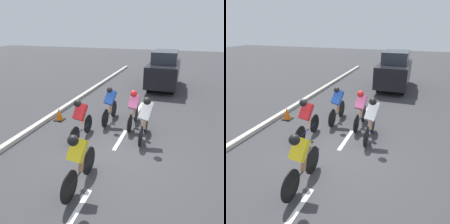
{
  "view_description": "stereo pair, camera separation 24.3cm",
  "coord_description": "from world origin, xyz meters",
  "views": [
    {
      "loc": [
        -1.74,
        5.35,
        3.51
      ],
      "look_at": [
        0.28,
        -0.77,
        0.95
      ],
      "focal_mm": 35.0,
      "sensor_mm": 36.0,
      "label": 1
    },
    {
      "loc": [
        -1.97,
        5.27,
        3.51
      ],
      "look_at": [
        0.28,
        -0.77,
        0.95
      ],
      "focal_mm": 35.0,
      "sensor_mm": 36.0,
      "label": 2
    }
  ],
  "objects": [
    {
      "name": "lane_stripe_near",
      "position": [
        0.0,
        2.43,
        0.0
      ],
      "size": [
        0.12,
        1.4,
        0.01
      ],
      "primitive_type": "cube",
      "color": "white",
      "rests_on": "ground"
    },
    {
      "name": "cyclist_yellow",
      "position": [
        0.24,
        1.72,
        0.79
      ],
      "size": [
        0.38,
        1.72,
        1.49
      ],
      "color": "black",
      "rests_on": "ground"
    },
    {
      "name": "curb",
      "position": [
        3.2,
        -0.77,
        0.07
      ],
      "size": [
        0.2,
        26.22,
        0.14
      ],
      "primitive_type": "cube",
      "color": "#B7B2A8",
      "rests_on": "ground"
    },
    {
      "name": "lane_stripe_far",
      "position": [
        0.0,
        -3.97,
        0.0
      ],
      "size": [
        0.12,
        1.4,
        0.01
      ],
      "primitive_type": "cube",
      "color": "white",
      "rests_on": "ground"
    },
    {
      "name": "lane_stripe_mid",
      "position": [
        0.0,
        -0.77,
        0.0
      ],
      "size": [
        0.12,
        1.4,
        0.01
      ],
      "primitive_type": "cube",
      "color": "white",
      "rests_on": "ground"
    },
    {
      "name": "support_car",
      "position": [
        -0.61,
        -7.92,
        1.07
      ],
      "size": [
        1.7,
        4.04,
        2.14
      ],
      "color": "black",
      "rests_on": "ground"
    },
    {
      "name": "traffic_cone",
      "position": [
        2.75,
        -1.57,
        0.24
      ],
      "size": [
        0.36,
        0.36,
        0.49
      ],
      "color": "black",
      "rests_on": "ground"
    },
    {
      "name": "cyclist_blue",
      "position": [
        0.77,
        -1.99,
        0.76
      ],
      "size": [
        0.42,
        1.73,
        1.48
      ],
      "color": "black",
      "rests_on": "ground"
    },
    {
      "name": "cyclist_red",
      "position": [
        1.19,
        -0.35,
        0.79
      ],
      "size": [
        0.39,
        1.66,
        1.49
      ],
      "color": "black",
      "rests_on": "ground"
    },
    {
      "name": "ground_plane",
      "position": [
        0.0,
        0.0,
        0.0
      ],
      "size": [
        60.0,
        60.0,
        0.0
      ],
      "primitive_type": "plane",
      "color": "#38383A"
    },
    {
      "name": "cyclist_pink",
      "position": [
        -0.18,
        -1.83,
        0.79
      ],
      "size": [
        0.38,
        1.69,
        1.48
      ],
      "color": "black",
      "rests_on": "ground"
    },
    {
      "name": "cyclist_white",
      "position": [
        -0.75,
        -1.0,
        0.83
      ],
      "size": [
        0.42,
        1.62,
        1.55
      ],
      "color": "black",
      "rests_on": "ground"
    }
  ]
}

